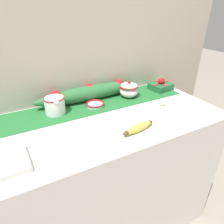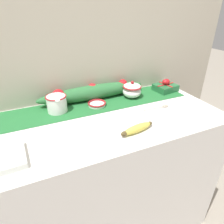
# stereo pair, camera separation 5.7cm
# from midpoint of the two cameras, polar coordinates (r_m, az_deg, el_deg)

# --- Properties ---
(ground_plane) EXTENTS (12.00, 12.00, 0.00)m
(ground_plane) POSITION_cam_midpoint_polar(r_m,az_deg,el_deg) (1.69, -1.72, -28.15)
(ground_plane) COLOR gray
(countertop) EXTENTS (1.23, 0.61, 0.88)m
(countertop) POSITION_cam_midpoint_polar(r_m,az_deg,el_deg) (1.35, -2.00, -17.84)
(countertop) COLOR silver
(countertop) RESTS_ON ground_plane
(back_wall) EXTENTS (2.03, 0.04, 2.40)m
(back_wall) POSITION_cam_midpoint_polar(r_m,az_deg,el_deg) (1.25, -9.53, 18.38)
(back_wall) COLOR #B7AD99
(back_wall) RESTS_ON ground_plane
(table_runner) EXTENTS (1.14, 0.24, 0.00)m
(table_runner) POSITION_cam_midpoint_polar(r_m,az_deg,el_deg) (1.22, -5.99, 2.24)
(table_runner) COLOR #236B33
(table_runner) RESTS_ON countertop
(cream_pitcher) EXTENTS (0.11, 0.13, 0.10)m
(cream_pitcher) POSITION_cam_midpoint_polar(r_m,az_deg,el_deg) (1.14, -17.44, 2.04)
(cream_pitcher) COLOR white
(cream_pitcher) RESTS_ON countertop
(sugar_bowl) EXTENTS (0.12, 0.12, 0.11)m
(sugar_bowl) POSITION_cam_midpoint_polar(r_m,az_deg,el_deg) (1.29, 3.58, 6.37)
(sugar_bowl) COLOR white
(sugar_bowl) RESTS_ON countertop
(small_dish) EXTENTS (0.11, 0.11, 0.02)m
(small_dish) POSITION_cam_midpoint_polar(r_m,az_deg,el_deg) (1.19, -6.25, 2.20)
(small_dish) COLOR white
(small_dish) RESTS_ON countertop
(banana) EXTENTS (0.19, 0.07, 0.04)m
(banana) POSITION_cam_midpoint_polar(r_m,az_deg,el_deg) (0.95, 5.84, -4.49)
(banana) COLOR #DBCC4C
(banana) RESTS_ON countertop
(spoon) EXTENTS (0.17, 0.03, 0.01)m
(spoon) POSITION_cam_midpoint_polar(r_m,az_deg,el_deg) (1.22, 12.53, 1.95)
(spoon) COLOR #A89E89
(spoon) RESTS_ON countertop
(napkin_stack) EXTENTS (0.17, 0.17, 0.03)m
(napkin_stack) POSITION_cam_midpoint_polar(r_m,az_deg,el_deg) (0.88, -29.99, -12.79)
(napkin_stack) COLOR white
(napkin_stack) RESTS_ON countertop
(gift_box) EXTENTS (0.16, 0.14, 0.08)m
(gift_box) POSITION_cam_midpoint_polar(r_m,az_deg,el_deg) (1.45, 12.67, 7.32)
(gift_box) COLOR #236638
(gift_box) RESTS_ON countertop
(poinsettia_garland) EXTENTS (0.69, 0.10, 0.10)m
(poinsettia_garland) POSITION_cam_midpoint_polar(r_m,az_deg,el_deg) (1.26, -7.68, 5.53)
(poinsettia_garland) COLOR #2D6B38
(poinsettia_garland) RESTS_ON countertop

